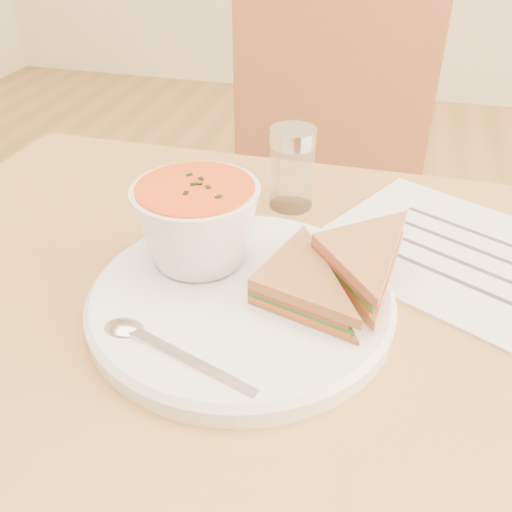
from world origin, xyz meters
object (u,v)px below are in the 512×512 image
(soup_bowl, at_px, (198,227))
(condiment_shaker, at_px, (292,168))
(plate, at_px, (241,301))
(chair_far, at_px, (325,223))

(soup_bowl, height_order, condiment_shaker, same)
(plate, bearing_deg, chair_far, 90.18)
(soup_bowl, bearing_deg, plate, -34.93)
(plate, bearing_deg, soup_bowl, 145.07)
(chair_far, bearing_deg, soup_bowl, 76.05)
(plate, height_order, condiment_shaker, condiment_shaker)
(condiment_shaker, bearing_deg, soup_bowl, -108.49)
(chair_far, bearing_deg, plate, 81.64)
(chair_far, distance_m, soup_bowl, 0.66)
(chair_far, xyz_separation_m, soup_bowl, (-0.05, -0.58, 0.32))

